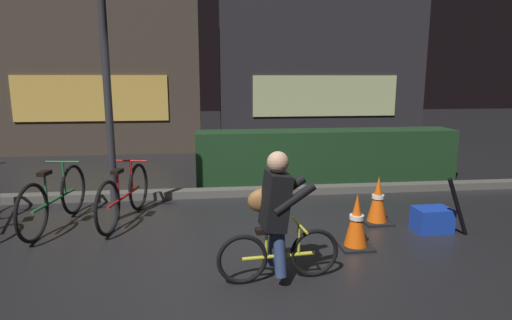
{
  "coord_description": "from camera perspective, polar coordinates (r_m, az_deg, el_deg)",
  "views": [
    {
      "loc": [
        -0.38,
        -4.48,
        1.9
      ],
      "look_at": [
        0.2,
        0.6,
        0.9
      ],
      "focal_mm": 29.79,
      "sensor_mm": 36.0,
      "label": 1
    }
  ],
  "objects": [
    {
      "name": "parked_bike_center_left",
      "position": [
        5.92,
        -17.26,
        -4.58
      ],
      "size": [
        0.48,
        1.67,
        0.78
      ],
      "rotation": [
        0.0,
        0.0,
        1.36
      ],
      "color": "black",
      "rests_on": "ground"
    },
    {
      "name": "hedge_row",
      "position": [
        8.02,
        9.37,
        0.63
      ],
      "size": [
        4.8,
        0.7,
        0.94
      ],
      "primitive_type": "cube",
      "color": "#19381C",
      "rests_on": "ground"
    },
    {
      "name": "traffic_cone_far",
      "position": [
        5.83,
        16.04,
        -5.27
      ],
      "size": [
        0.36,
        0.36,
        0.63
      ],
      "color": "black",
      "rests_on": "ground"
    },
    {
      "name": "sidewalk_curb",
      "position": [
        6.94,
        -3.15,
        -4.33
      ],
      "size": [
        12.0,
        0.24,
        0.12
      ],
      "primitive_type": "cube",
      "color": "#56544F",
      "rests_on": "ground"
    },
    {
      "name": "blue_crate",
      "position": [
        5.79,
        22.54,
        -7.39
      ],
      "size": [
        0.45,
        0.34,
        0.3
      ],
      "primitive_type": "cube",
      "rotation": [
        0.0,
        0.0,
        0.04
      ],
      "color": "#193DB7",
      "rests_on": "ground"
    },
    {
      "name": "storefront_right",
      "position": [
        12.13,
        9.13,
        13.81
      ],
      "size": [
        5.71,
        0.54,
        5.06
      ],
      "color": "#262328",
      "rests_on": "ground"
    },
    {
      "name": "traffic_cone_near",
      "position": [
        4.94,
        13.34,
        -8.09
      ],
      "size": [
        0.36,
        0.36,
        0.63
      ],
      "color": "black",
      "rests_on": "ground"
    },
    {
      "name": "parked_bike_left_mid",
      "position": [
        6.04,
        -25.43,
        -4.75
      ],
      "size": [
        0.46,
        1.74,
        0.81
      ],
      "rotation": [
        0.0,
        0.0,
        1.42
      ],
      "color": "black",
      "rests_on": "ground"
    },
    {
      "name": "street_post",
      "position": [
        5.83,
        -19.18,
        6.51
      ],
      "size": [
        0.1,
        0.1,
        3.0
      ],
      "primitive_type": "cylinder",
      "color": "#2D2D33",
      "rests_on": "ground"
    },
    {
      "name": "cyclist",
      "position": [
        3.99,
        2.69,
        -7.54
      ],
      "size": [
        1.19,
        0.5,
        1.25
      ],
      "rotation": [
        0.0,
        0.0,
        0.1
      ],
      "color": "black",
      "rests_on": "ground"
    },
    {
      "name": "ground_plane",
      "position": [
        4.88,
        -1.56,
        -11.84
      ],
      "size": [
        40.0,
        40.0,
        0.0
      ],
      "primitive_type": "plane",
      "color": "black"
    },
    {
      "name": "storefront_left",
      "position": [
        11.33,
        -21.21,
        11.77
      ],
      "size": [
        5.21,
        0.54,
        4.4
      ],
      "color": "#42382D",
      "rests_on": "ground"
    },
    {
      "name": "closed_umbrella",
      "position": [
        5.61,
        25.46,
        -5.72
      ],
      "size": [
        0.43,
        0.23,
        0.77
      ],
      "primitive_type": "cylinder",
      "rotation": [
        0.0,
        0.5,
        3.56
      ],
      "color": "black",
      "rests_on": "ground"
    }
  ]
}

